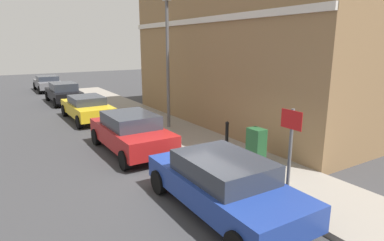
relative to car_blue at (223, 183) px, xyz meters
name	(u,v)px	position (x,y,z in m)	size (l,w,h in m)	color
ground	(195,177)	(0.52, 2.03, -0.73)	(80.00, 80.00, 0.00)	#38383A
sidewalk	(162,125)	(2.44, 8.03, -0.65)	(2.55, 30.00, 0.15)	gray
corner_building	(266,39)	(7.69, 6.62, 3.38)	(8.04, 13.19, 8.20)	olive
car_blue	(223,183)	(0.00, 0.00, 0.00)	(2.01, 4.42, 1.36)	navy
car_red	(131,132)	(-0.19, 5.25, 0.03)	(1.94, 4.20, 1.44)	maroon
car_yellow	(87,107)	(-0.23, 11.26, -0.04)	(1.89, 4.27, 1.28)	gold
car_black	(64,92)	(-0.25, 17.18, -0.01)	(1.84, 4.19, 1.38)	black
car_grey	(48,83)	(-0.24, 23.94, -0.04)	(1.90, 4.15, 1.28)	slate
utility_cabinet	(256,147)	(2.58, 1.65, -0.04)	(0.46, 0.61, 1.15)	#1E4C28
bollard_near_cabinet	(227,134)	(2.68, 3.27, -0.02)	(0.14, 0.14, 1.04)	black
street_sign	(290,142)	(1.43, -0.67, 0.94)	(0.08, 0.60, 2.30)	#59595B
lamppost	(168,57)	(2.45, 7.28, 2.58)	(0.20, 0.44, 5.72)	#59595B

